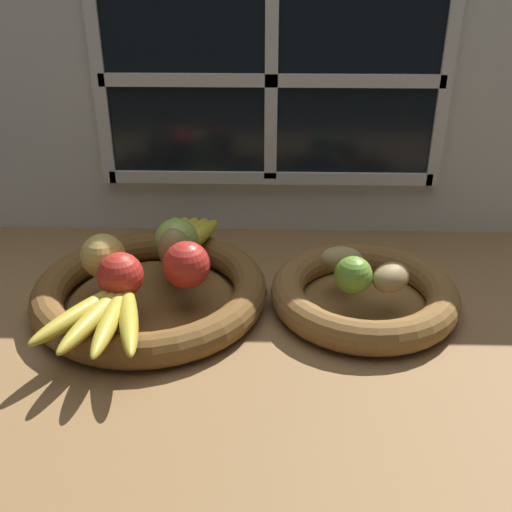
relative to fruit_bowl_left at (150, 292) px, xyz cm
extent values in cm
cube|color=olive|center=(19.53, 1.04, -4.02)|extent=(140.00, 90.00, 3.00)
cube|color=silver|center=(19.53, 31.04, 24.98)|extent=(140.00, 3.00, 55.00)
cube|color=black|center=(19.53, 29.14, 28.48)|extent=(64.00, 0.80, 38.00)
cube|color=white|center=(19.53, 28.54, 28.48)|extent=(2.40, 1.20, 38.00)
cube|color=white|center=(19.53, 28.54, 28.48)|extent=(64.00, 1.20, 2.40)
cube|color=white|center=(-12.47, 28.54, 28.48)|extent=(2.40, 1.20, 40.40)
cube|color=white|center=(51.53, 28.54, 28.48)|extent=(2.40, 1.20, 40.40)
cube|color=white|center=(19.53, 28.54, 9.48)|extent=(64.00, 1.20, 2.40)
cylinder|color=brown|center=(0.00, 0.00, -2.02)|extent=(27.17, 27.17, 1.00)
torus|color=brown|center=(0.00, 0.00, 0.19)|extent=(38.53, 38.53, 5.40)
cylinder|color=brown|center=(35.13, 0.00, -2.02)|extent=(20.73, 20.73, 1.00)
torus|color=brown|center=(35.13, 0.00, 0.19)|extent=(30.68, 30.68, 5.40)
sphere|color=red|center=(6.67, -2.73, 6.63)|extent=(7.49, 7.49, 7.49)
sphere|color=#99B74C|center=(3.86, 6.02, 6.59)|extent=(7.42, 7.42, 7.42)
sphere|color=red|center=(-3.05, -5.90, 6.43)|extent=(7.09, 7.09, 7.09)
sphere|color=#DBB756|center=(-7.16, 0.17, 6.50)|extent=(7.22, 7.22, 7.22)
ellipsoid|color=olive|center=(3.98, 2.56, 6.55)|extent=(7.46, 7.54, 7.33)
ellipsoid|color=gold|center=(-7.33, -12.97, 4.24)|extent=(12.01, 17.40, 2.71)
ellipsoid|color=gold|center=(-5.10, -13.95, 4.24)|extent=(7.84, 18.72, 2.71)
ellipsoid|color=gold|center=(-2.70, -14.32, 4.24)|extent=(3.14, 18.77, 2.71)
ellipsoid|color=gold|center=(-0.28, -14.06, 4.24)|extent=(7.04, 18.82, 2.71)
sphere|color=brown|center=(-2.48, -4.97, 4.24)|extent=(2.43, 2.43, 2.43)
ellipsoid|color=gold|center=(6.43, 11.21, 4.43)|extent=(9.07, 15.38, 3.09)
ellipsoid|color=gold|center=(5.47, 11.56, 4.43)|extent=(7.28, 15.70, 3.09)
ellipsoid|color=gold|center=(4.47, 11.78, 4.43)|extent=(5.37, 15.74, 3.09)
ellipsoid|color=gold|center=(3.44, 11.87, 4.43)|extent=(3.35, 15.50, 3.09)
ellipsoid|color=gold|center=(2.42, 11.82, 4.43)|extent=(4.86, 15.71, 3.09)
sphere|color=brown|center=(3.31, 4.14, 4.43)|extent=(2.78, 2.78, 2.78)
ellipsoid|color=tan|center=(31.44, 2.88, 4.98)|extent=(7.29, 5.08, 4.18)
ellipsoid|color=#A38451|center=(38.42, -3.29, 5.13)|extent=(8.45, 8.42, 4.49)
sphere|color=#6B9E33|center=(32.48, -3.98, 5.86)|extent=(5.94, 5.94, 5.94)
camera|label=1|loc=(19.68, -85.36, 51.97)|focal=42.59mm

